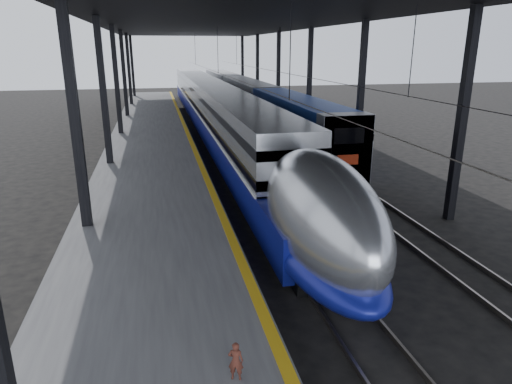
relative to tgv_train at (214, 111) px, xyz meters
name	(u,v)px	position (x,y,z in m)	size (l,w,h in m)	color
ground	(268,299)	(-2.00, -28.63, -2.03)	(160.00, 160.00, 0.00)	black
platform	(151,151)	(-5.50, -8.63, -1.53)	(6.00, 80.00, 1.00)	#4C4C4F
yellow_strip	(191,142)	(-2.70, -8.63, -1.03)	(0.30, 80.00, 0.01)	gold
rails	(263,152)	(2.50, -8.63, -1.95)	(6.52, 80.00, 0.16)	slate
canopy	(226,20)	(-0.10, -8.63, 7.08)	(18.00, 75.00, 9.47)	black
tgv_train	(214,111)	(0.00, 0.00, 0.00)	(3.04, 65.20, 4.35)	#B4B6BB
second_train	(248,99)	(5.00, 9.19, -0.02)	(2.89, 56.05, 3.97)	navy
child	(236,361)	(-3.77, -33.09, -0.61)	(0.31, 0.20, 0.85)	#4C2319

